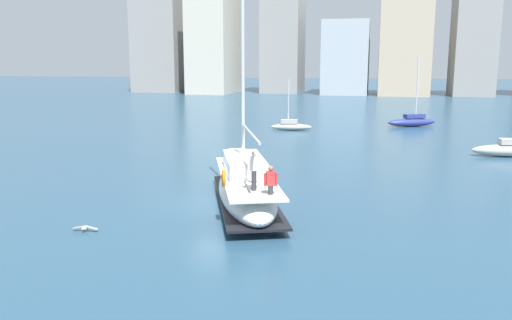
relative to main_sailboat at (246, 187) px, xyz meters
name	(u,v)px	position (x,y,z in m)	size (l,w,h in m)	color
ground_plane	(218,203)	(-1.41, 0.32, -0.91)	(400.00, 400.00, 0.00)	#284C66
main_sailboat	(246,187)	(0.00, 0.00, 0.00)	(5.56, 9.84, 13.33)	white
moored_sloop_near	(511,149)	(14.89, 16.52, -0.35)	(5.38, 1.86, 7.65)	#B7B2A8
moored_sloop_far	(412,121)	(9.29, 33.09, -0.35)	(5.29, 3.49, 7.21)	navy
moored_catamaran	(291,126)	(-2.31, 27.35, -0.48)	(4.03, 1.47, 4.92)	#B7B2A8
seagull	(85,228)	(-5.20, -4.88, -0.76)	(1.03, 0.47, 0.17)	silver
waterfront_buildings	(338,36)	(-2.47, 89.55, 10.87)	(89.83, 20.64, 27.52)	gray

